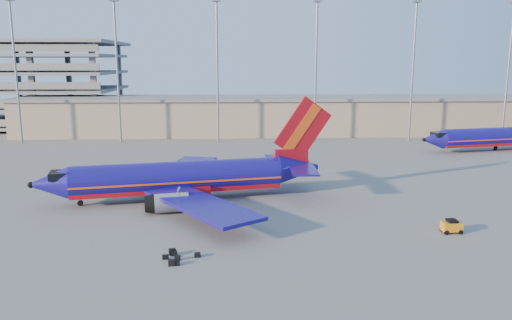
% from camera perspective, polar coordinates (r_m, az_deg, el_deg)
% --- Properties ---
extents(ground, '(220.00, 220.00, 0.00)m').
position_cam_1_polar(ground, '(58.75, -0.93, -5.03)').
color(ground, slate).
rests_on(ground, ground).
extents(terminal_building, '(122.00, 16.00, 8.50)m').
position_cam_1_polar(terminal_building, '(115.58, 3.33, 5.18)').
color(terminal_building, gray).
rests_on(terminal_building, ground).
extents(light_mast_row, '(101.60, 1.60, 28.65)m').
position_cam_1_polar(light_mast_row, '(102.58, 1.25, 11.84)').
color(light_mast_row, gray).
rests_on(light_mast_row, ground).
extents(aircraft_main, '(35.80, 34.11, 12.24)m').
position_cam_1_polar(aircraft_main, '(60.70, -8.07, -2.06)').
color(aircraft_main, navy).
rests_on(aircraft_main, ground).
extents(aircraft_second, '(33.07, 14.01, 11.31)m').
position_cam_1_polar(aircraft_second, '(104.12, 26.16, 2.43)').
color(aircraft_second, navy).
rests_on(aircraft_second, ground).
extents(baggage_tug, '(1.94, 1.23, 1.36)m').
position_cam_1_polar(baggage_tug, '(52.48, 21.45, -7.03)').
color(baggage_tug, orange).
rests_on(baggage_tug, ground).
extents(luggage_pile, '(3.24, 2.87, 0.53)m').
position_cam_1_polar(luggage_pile, '(43.43, -9.08, -10.87)').
color(luggage_pile, black).
rests_on(luggage_pile, ground).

